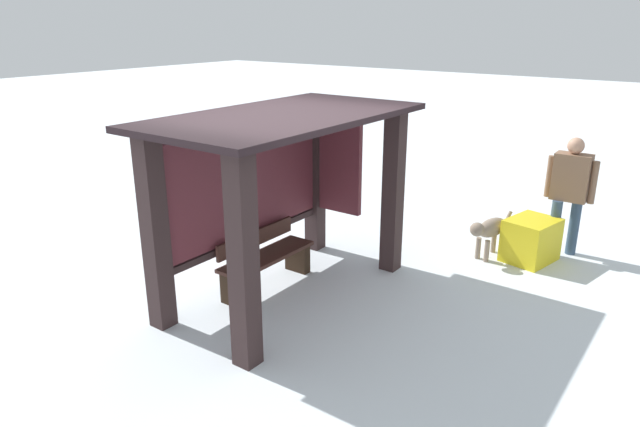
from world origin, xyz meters
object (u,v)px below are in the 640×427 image
object	(u,v)px
dog	(490,230)
grit_bin	(531,240)
bench_left_inside	(266,261)
person_walking	(570,187)
bus_shelter	(280,170)

from	to	relation	value
dog	grit_bin	world-z (taller)	same
bench_left_inside	person_walking	xyz separation A→B (m)	(3.25, -2.71, 0.66)
bus_shelter	bench_left_inside	xyz separation A→B (m)	(-0.09, 0.19, -1.18)
bus_shelter	dog	world-z (taller)	bus_shelter
bus_shelter	grit_bin	distance (m)	3.70
person_walking	grit_bin	xyz separation A→B (m)	(-0.46, 0.31, -0.70)
person_walking	dog	bearing A→B (deg)	131.92
bus_shelter	grit_bin	bearing A→B (deg)	-39.43
bus_shelter	dog	distance (m)	3.19
bench_left_inside	dog	world-z (taller)	bench_left_inside
person_walking	dog	xyz separation A→B (m)	(-0.72, 0.80, -0.59)
bus_shelter	grit_bin	world-z (taller)	bus_shelter
bus_shelter	dog	xyz separation A→B (m)	(2.44, -1.72, -1.11)
bus_shelter	bench_left_inside	distance (m)	1.20
dog	grit_bin	distance (m)	0.57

